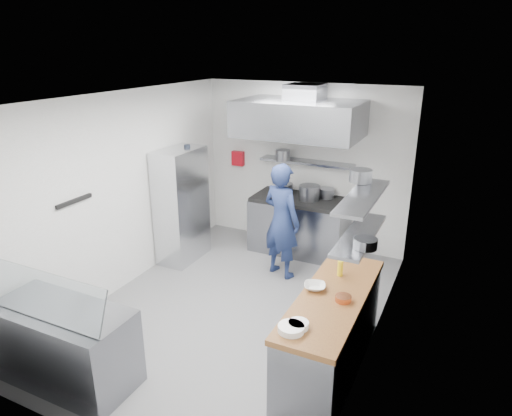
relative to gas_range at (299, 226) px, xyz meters
The scene contains 35 objects.
floor 2.15m from the gas_range, 92.73° to the right, with size 5.00×5.00×0.00m, color slate.
ceiling 3.15m from the gas_range, 92.73° to the right, with size 5.00×5.00×0.00m, color silver.
wall_back 1.04m from the gas_range, 104.04° to the left, with size 3.60×0.02×2.80m, color white.
wall_front 4.70m from the gas_range, 91.25° to the right, with size 3.60×0.02×2.80m, color white.
wall_left 2.99m from the gas_range, 132.14° to the right, with size 5.00×0.02×2.80m, color white.
wall_right 2.86m from the gas_range, 51.01° to the right, with size 5.00×0.02×2.80m, color white.
gas_range is the anchor object (origin of this frame).
cooktop 0.48m from the gas_range, ahead, with size 1.57×0.78×0.06m, color black.
stock_pot_left 0.69m from the gas_range, behind, with size 0.31×0.31×0.20m, color slate.
stock_pot_mid 0.65m from the gas_range, ahead, with size 0.34×0.34×0.24m, color slate.
stock_pot_right 0.74m from the gas_range, 27.30° to the left, with size 0.25×0.25×0.16m, color slate.
over_range_shelf 1.10m from the gas_range, 90.00° to the left, with size 1.60×0.30×0.04m, color gray.
shelf_pot_a 1.24m from the gas_range, 164.85° to the left, with size 0.25×0.25×0.18m, color slate.
extractor_hood 1.86m from the gas_range, 90.00° to the right, with size 1.90×1.15×0.55m, color gray.
hood_duct 2.23m from the gas_range, 90.00° to the left, with size 0.55×0.55×0.24m, color slate.
red_firebox 1.70m from the gas_range, 165.86° to the left, with size 0.22×0.10×0.26m, color red.
chef 1.03m from the gas_range, 86.85° to the right, with size 0.65×0.42×1.77m, color navy.
wire_rack 2.02m from the gas_range, 146.10° to the right, with size 0.50×0.90×1.85m, color silver.
rack_bin_a 2.05m from the gas_range, 143.91° to the right, with size 0.16×0.20×0.18m, color white.
rack_bin_b 2.00m from the gas_range, 154.44° to the right, with size 0.15×0.19×0.17m, color yellow.
rack_jar 2.28m from the gas_range, 149.60° to the right, with size 0.10×0.10×0.18m, color black.
knife_strip 3.70m from the gas_range, 122.01° to the right, with size 0.04×0.55×0.05m, color black.
prep_counter_base 3.03m from the gas_range, 62.93° to the right, with size 0.62×2.00×0.84m, color gray.
prep_counter_top 3.06m from the gas_range, 62.93° to the right, with size 0.65×2.04×0.06m, color olive.
plate_stack_a 3.73m from the gas_range, 70.80° to the right, with size 0.25×0.25×0.06m, color white.
plate_stack_b 3.66m from the gas_range, 69.78° to the right, with size 0.19×0.19×0.06m, color white.
copper_pan 3.19m from the gas_range, 61.53° to the right, with size 0.17×0.17×0.06m, color #CA6839.
squeeze_bottle 2.67m from the gas_range, 59.62° to the right, with size 0.06×0.06×0.18m, color yellow.
mixing_bowl 2.95m from the gas_range, 66.46° to the right, with size 0.23×0.23×0.06m, color white.
wall_shelf_lower 3.04m from the gas_range, 57.31° to the right, with size 0.30×1.30×0.04m, color gray.
wall_shelf_upper 3.21m from the gas_range, 57.31° to the right, with size 0.30×1.30×0.04m, color gray.
shelf_pot_c 3.41m from the gas_range, 58.68° to the right, with size 0.23×0.23×0.10m, color slate.
shelf_pot_d 2.86m from the gas_range, 54.31° to the right, with size 0.25×0.25×0.14m, color slate.
display_case 4.23m from the gas_range, 104.49° to the right, with size 1.50×0.70×0.85m, color gray.
display_glass 4.39m from the gas_range, 104.10° to the right, with size 1.47×0.02×0.45m, color silver.
Camera 1 is at (2.57, -4.73, 3.38)m, focal length 32.00 mm.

